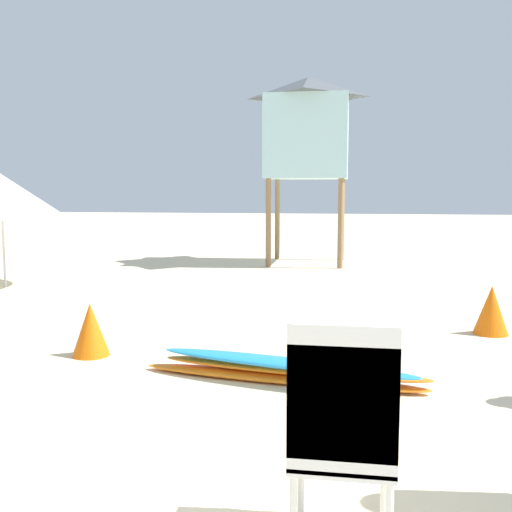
{
  "coord_description": "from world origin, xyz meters",
  "views": [
    {
      "loc": [
        0.59,
        -2.81,
        1.68
      ],
      "look_at": [
        -0.49,
        3.88,
        0.93
      ],
      "focal_mm": 41.94,
      "sensor_mm": 36.0,
      "label": 1
    }
  ],
  "objects_px": {
    "surfboard_pile": "(285,370)",
    "beach_umbrella_left": "(1,196)",
    "stacked_plastic_chairs": "(343,418)",
    "lifeguard_tower": "(308,128)",
    "traffic_cone_far": "(491,310)",
    "traffic_cone_near": "(91,329)"
  },
  "relations": [
    {
      "from": "surfboard_pile",
      "to": "traffic_cone_far",
      "type": "xyz_separation_m",
      "value": [
        2.17,
        2.16,
        0.17
      ]
    },
    {
      "from": "lifeguard_tower",
      "to": "beach_umbrella_left",
      "type": "relative_size",
      "value": 1.98
    },
    {
      "from": "stacked_plastic_chairs",
      "to": "beach_umbrella_left",
      "type": "bearing_deg",
      "value": 131.11
    },
    {
      "from": "traffic_cone_far",
      "to": "beach_umbrella_left",
      "type": "bearing_deg",
      "value": 163.92
    },
    {
      "from": "surfboard_pile",
      "to": "lifeguard_tower",
      "type": "height_order",
      "value": "lifeguard_tower"
    },
    {
      "from": "stacked_plastic_chairs",
      "to": "lifeguard_tower",
      "type": "distance_m",
      "value": 11.35
    },
    {
      "from": "traffic_cone_near",
      "to": "traffic_cone_far",
      "type": "distance_m",
      "value": 4.52
    },
    {
      "from": "lifeguard_tower",
      "to": "traffic_cone_far",
      "type": "height_order",
      "value": "lifeguard_tower"
    },
    {
      "from": "beach_umbrella_left",
      "to": "lifeguard_tower",
      "type": "bearing_deg",
      "value": 41.48
    },
    {
      "from": "traffic_cone_far",
      "to": "traffic_cone_near",
      "type": "bearing_deg",
      "value": -159.14
    },
    {
      "from": "traffic_cone_far",
      "to": "stacked_plastic_chairs",
      "type": "bearing_deg",
      "value": -109.8
    },
    {
      "from": "lifeguard_tower",
      "to": "traffic_cone_far",
      "type": "xyz_separation_m",
      "value": [
        2.65,
        -6.48,
        -2.78
      ]
    },
    {
      "from": "stacked_plastic_chairs",
      "to": "lifeguard_tower",
      "type": "bearing_deg",
      "value": 95.21
    },
    {
      "from": "beach_umbrella_left",
      "to": "traffic_cone_near",
      "type": "bearing_deg",
      "value": -48.86
    },
    {
      "from": "stacked_plastic_chairs",
      "to": "traffic_cone_near",
      "type": "bearing_deg",
      "value": 131.07
    },
    {
      "from": "stacked_plastic_chairs",
      "to": "traffic_cone_far",
      "type": "relative_size",
      "value": 1.93
    },
    {
      "from": "lifeguard_tower",
      "to": "traffic_cone_near",
      "type": "bearing_deg",
      "value": -101.0
    },
    {
      "from": "beach_umbrella_left",
      "to": "surfboard_pile",
      "type": "bearing_deg",
      "value": -38.95
    },
    {
      "from": "lifeguard_tower",
      "to": "stacked_plastic_chairs",
      "type": "bearing_deg",
      "value": -84.79
    },
    {
      "from": "surfboard_pile",
      "to": "traffic_cone_far",
      "type": "height_order",
      "value": "traffic_cone_far"
    },
    {
      "from": "surfboard_pile",
      "to": "traffic_cone_near",
      "type": "xyz_separation_m",
      "value": [
        -2.05,
        0.55,
        0.16
      ]
    },
    {
      "from": "surfboard_pile",
      "to": "beach_umbrella_left",
      "type": "xyz_separation_m",
      "value": [
        -5.35,
        4.33,
        1.47
      ]
    }
  ]
}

